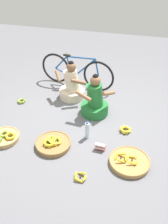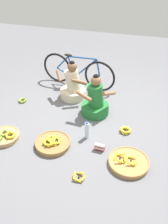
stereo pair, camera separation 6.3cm
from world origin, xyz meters
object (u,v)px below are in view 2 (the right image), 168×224
object	(u,v)px
banana_basket_back_center	(53,143)
banana_basket_mid_right	(129,162)
water_bottle	(87,130)
packet_carton_stack	(100,147)
vendor_woman_behind	(73,86)
vendor_woman_front	(95,101)
loose_bananas_back_left	(79,177)
loose_bananas_mid_left	(22,100)
bicycle_leaning	(78,71)
banana_basket_near_bicycle	(4,136)
loose_bananas_front_left	(125,130)

from	to	relation	value
banana_basket_back_center	banana_basket_mid_right	world-z (taller)	banana_basket_back_center
water_bottle	packet_carton_stack	distance (m)	0.37
water_bottle	vendor_woman_behind	bearing A→B (deg)	117.88
vendor_woman_front	loose_bananas_back_left	xyz separation A→B (m)	(0.15, -1.59, -0.23)
vendor_woman_behind	banana_basket_mid_right	distance (m)	2.09
vendor_woman_front	water_bottle	bearing A→B (deg)	-87.40
loose_bananas_mid_left	water_bottle	xyz separation A→B (m)	(1.55, -0.70, 0.12)
bicycle_leaning	packet_carton_stack	size ratio (longest dim) A/B	9.93
banana_basket_near_bicycle	loose_bananas_back_left	distance (m)	1.51
banana_basket_back_center	loose_bananas_front_left	bearing A→B (deg)	31.24
loose_bananas_back_left	water_bottle	distance (m)	0.88
vendor_woman_behind	loose_bananas_back_left	distance (m)	2.16
vendor_woman_front	banana_basket_back_center	distance (m)	1.17
vendor_woman_behind	bicycle_leaning	xyz separation A→B (m)	(-0.04, 0.48, 0.10)
bicycle_leaning	loose_bananas_back_left	size ratio (longest dim) A/B	9.34
packet_carton_stack	water_bottle	bearing A→B (deg)	139.04
vendor_woman_behind	banana_basket_back_center	world-z (taller)	vendor_woman_behind
banana_basket_back_center	water_bottle	distance (m)	0.60
bicycle_leaning	banana_basket_near_bicycle	xyz separation A→B (m)	(-0.67, -2.02, -0.31)
vendor_woman_front	banana_basket_mid_right	xyz separation A→B (m)	(0.78, -1.13, -0.22)
packet_carton_stack	loose_bananas_mid_left	bearing A→B (deg)	152.70
loose_bananas_back_left	packet_carton_stack	world-z (taller)	packet_carton_stack
vendor_woman_behind	loose_bananas_front_left	bearing A→B (deg)	-34.49
loose_bananas_mid_left	loose_bananas_front_left	world-z (taller)	loose_bananas_front_left
loose_bananas_back_left	banana_basket_near_bicycle	bearing A→B (deg)	161.80
banana_basket_back_center	banana_basket_near_bicycle	size ratio (longest dim) A/B	1.14
vendor_woman_behind	loose_bananas_front_left	distance (m)	1.49
banana_basket_near_bicycle	packet_carton_stack	size ratio (longest dim) A/B	2.94
bicycle_leaning	vendor_woman_front	bearing A→B (deg)	-56.00
vendor_woman_front	bicycle_leaning	distance (m)	1.10
vendor_woman_front	loose_bananas_front_left	xyz separation A→B (m)	(0.64, -0.40, -0.23)
loose_bananas_back_left	packet_carton_stack	size ratio (longest dim) A/B	1.06
loose_bananas_back_left	water_bottle	xyz separation A→B (m)	(-0.12, 0.87, 0.12)
vendor_woman_behind	loose_bananas_back_left	size ratio (longest dim) A/B	4.51
banana_basket_near_bicycle	loose_bananas_back_left	size ratio (longest dim) A/B	2.76
banana_basket_near_bicycle	loose_bananas_mid_left	distance (m)	1.12
vendor_woman_behind	banana_basket_mid_right	bearing A→B (deg)	-49.03
vendor_woman_behind	water_bottle	bearing A→B (deg)	-62.12
vendor_woman_front	vendor_woman_behind	size ratio (longest dim) A/B	1.01
loose_bananas_front_left	water_bottle	size ratio (longest dim) A/B	0.74
loose_bananas_mid_left	banana_basket_back_center	bearing A→B (deg)	-44.32
banana_basket_near_bicycle	water_bottle	xyz separation A→B (m)	(1.32, 0.39, 0.10)
banana_basket_back_center	bicycle_leaning	bearing A→B (deg)	94.79
water_bottle	loose_bananas_front_left	bearing A→B (deg)	27.88
vendor_woman_behind	loose_bananas_front_left	world-z (taller)	vendor_woman_behind
bicycle_leaning	loose_bananas_mid_left	bearing A→B (deg)	-134.32
bicycle_leaning	water_bottle	distance (m)	1.77
vendor_woman_behind	water_bottle	distance (m)	1.31
vendor_woman_behind	loose_bananas_mid_left	xyz separation A→B (m)	(-0.94, -0.45, -0.23)
banana_basket_near_bicycle	loose_bananas_back_left	xyz separation A→B (m)	(1.43, -0.47, -0.02)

